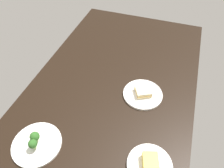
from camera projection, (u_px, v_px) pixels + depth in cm
name	position (u px, v px, depth cm)	size (l,w,h in cm)	color
dining_table	(112.00, 89.00, 118.07)	(156.20, 88.58, 4.00)	black
plate_sandwich	(143.00, 94.00, 111.59)	(20.73, 20.73, 4.40)	white
plate_cheese	(150.00, 165.00, 85.52)	(18.55, 18.55, 5.39)	white
plate_broccoli	(36.00, 143.00, 92.06)	(21.66, 21.66, 6.83)	white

